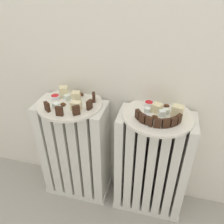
% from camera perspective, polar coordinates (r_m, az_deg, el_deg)
% --- Properties ---
extents(radiator_left, '(0.35, 0.17, 0.58)m').
position_cam_1_polar(radiator_left, '(1.23, -9.24, -9.93)').
color(radiator_left, silver).
rests_on(radiator_left, ground_plane).
extents(radiator_right, '(0.35, 0.17, 0.58)m').
position_cam_1_polar(radiator_right, '(1.16, 9.93, -13.28)').
color(radiator_right, silver).
rests_on(radiator_right, ground_plane).
extents(plate_left, '(0.30, 0.30, 0.01)m').
position_cam_1_polar(plate_left, '(1.05, -10.64, 2.11)').
color(plate_left, silver).
rests_on(plate_left, radiator_left).
extents(plate_right, '(0.30, 0.30, 0.01)m').
position_cam_1_polar(plate_right, '(0.97, 11.57, -0.90)').
color(plate_right, silver).
rests_on(plate_right, radiator_right).
extents(dark_cake_slice_left_0, '(0.03, 0.03, 0.04)m').
position_cam_1_polar(dark_cake_slice_left_0, '(1.00, -16.20, 1.29)').
color(dark_cake_slice_left_0, '#382114').
rests_on(dark_cake_slice_left_0, plate_left).
extents(dark_cake_slice_left_1, '(0.03, 0.01, 0.04)m').
position_cam_1_polar(dark_cake_slice_left_1, '(0.96, -13.28, 0.19)').
color(dark_cake_slice_left_1, '#382114').
rests_on(dark_cake_slice_left_1, plate_left).
extents(dark_cake_slice_left_2, '(0.03, 0.03, 0.04)m').
position_cam_1_polar(dark_cake_slice_left_2, '(0.95, -9.12, 0.41)').
color(dark_cake_slice_left_2, '#382114').
rests_on(dark_cake_slice_left_2, plate_left).
extents(dark_cake_slice_left_3, '(0.02, 0.03, 0.04)m').
position_cam_1_polar(dark_cake_slice_left_3, '(0.98, -5.76, 1.85)').
color(dark_cake_slice_left_3, '#382114').
rests_on(dark_cake_slice_left_3, plate_left).
extents(dark_cake_slice_left_4, '(0.02, 0.03, 0.04)m').
position_cam_1_polar(dark_cake_slice_left_4, '(1.04, -4.66, 3.78)').
color(dark_cake_slice_left_4, '#382114').
rests_on(dark_cake_slice_left_4, plate_left).
extents(marble_cake_slice_left_0, '(0.05, 0.05, 0.05)m').
position_cam_1_polar(marble_cake_slice_left_0, '(1.10, -12.16, 5.05)').
color(marble_cake_slice_left_0, beige).
rests_on(marble_cake_slice_left_0, plate_left).
extents(marble_cake_slice_left_1, '(0.04, 0.03, 0.04)m').
position_cam_1_polar(marble_cake_slice_left_1, '(0.98, -9.11, 1.54)').
color(marble_cake_slice_left_1, beige).
rests_on(marble_cake_slice_left_1, plate_left).
extents(marble_cake_slice_left_2, '(0.04, 0.04, 0.05)m').
position_cam_1_polar(marble_cake_slice_left_2, '(1.05, -9.15, 3.87)').
color(marble_cake_slice_left_2, beige).
rests_on(marble_cake_slice_left_2, plate_left).
extents(turkish_delight_left_0, '(0.02, 0.02, 0.02)m').
position_cam_1_polar(turkish_delight_left_0, '(1.03, -10.12, 2.50)').
color(turkish_delight_left_0, white).
rests_on(turkish_delight_left_0, plate_left).
extents(turkish_delight_left_1, '(0.03, 0.03, 0.02)m').
position_cam_1_polar(turkish_delight_left_1, '(1.07, -11.39, 3.65)').
color(turkish_delight_left_1, white).
rests_on(turkish_delight_left_1, plate_left).
extents(turkish_delight_left_2, '(0.02, 0.02, 0.02)m').
position_cam_1_polar(turkish_delight_left_2, '(1.09, -9.43, 4.36)').
color(turkish_delight_left_2, white).
rests_on(turkish_delight_left_2, plate_left).
extents(turkish_delight_left_3, '(0.03, 0.03, 0.03)m').
position_cam_1_polar(turkish_delight_left_3, '(1.02, -14.01, 1.58)').
color(turkish_delight_left_3, white).
rests_on(turkish_delight_left_3, plate_left).
extents(medjool_date_left_0, '(0.03, 0.03, 0.02)m').
position_cam_1_polar(medjool_date_left_0, '(1.10, -7.83, 4.49)').
color(medjool_date_left_0, '#4C2814').
rests_on(medjool_date_left_0, plate_left).
extents(medjool_date_left_1, '(0.03, 0.02, 0.02)m').
position_cam_1_polar(medjool_date_left_1, '(1.03, -12.33, 1.93)').
color(medjool_date_left_1, '#4C2814').
rests_on(medjool_date_left_1, plate_left).
extents(medjool_date_left_2, '(0.02, 0.03, 0.02)m').
position_cam_1_polar(medjool_date_left_2, '(1.12, -8.80, 4.96)').
color(medjool_date_left_2, '#4C2814').
rests_on(medjool_date_left_2, plate_left).
extents(jam_bowl_left, '(0.04, 0.04, 0.02)m').
position_cam_1_polar(jam_bowl_left, '(1.09, -14.29, 3.73)').
color(jam_bowl_left, white).
rests_on(jam_bowl_left, plate_left).
extents(dark_cake_slice_right_0, '(0.03, 0.03, 0.04)m').
position_cam_1_polar(dark_cake_slice_right_0, '(0.92, 6.65, -0.63)').
color(dark_cake_slice_right_0, '#382114').
rests_on(dark_cake_slice_right_0, plate_right).
extents(dark_cake_slice_right_1, '(0.03, 0.03, 0.04)m').
position_cam_1_polar(dark_cake_slice_right_1, '(0.90, 7.79, -1.61)').
color(dark_cake_slice_right_1, '#382114').
rests_on(dark_cake_slice_right_1, plate_right).
extents(dark_cake_slice_right_2, '(0.03, 0.02, 0.04)m').
position_cam_1_polar(dark_cake_slice_right_2, '(0.88, 9.49, -2.38)').
color(dark_cake_slice_right_2, '#382114').
rests_on(dark_cake_slice_right_2, plate_right).
extents(dark_cake_slice_right_3, '(0.03, 0.02, 0.04)m').
position_cam_1_polar(dark_cake_slice_right_3, '(0.88, 11.51, -2.81)').
color(dark_cake_slice_right_3, '#382114').
rests_on(dark_cake_slice_right_3, plate_right).
extents(dark_cake_slice_right_4, '(0.03, 0.03, 0.04)m').
position_cam_1_polar(dark_cake_slice_right_4, '(0.89, 13.55, -2.83)').
color(dark_cake_slice_right_4, '#382114').
rests_on(dark_cake_slice_right_4, plate_right).
extents(dark_cake_slice_right_5, '(0.03, 0.03, 0.04)m').
position_cam_1_polar(dark_cake_slice_right_5, '(0.90, 15.32, -2.45)').
color(dark_cake_slice_right_5, '#382114').
rests_on(dark_cake_slice_right_5, plate_right).
extents(dark_cake_slice_right_6, '(0.03, 0.03, 0.04)m').
position_cam_1_polar(dark_cake_slice_right_6, '(0.92, 16.58, -1.75)').
color(dark_cake_slice_right_6, '#382114').
rests_on(dark_cake_slice_right_6, plate_right).
extents(marble_cake_slice_right_0, '(0.05, 0.04, 0.05)m').
position_cam_1_polar(marble_cake_slice_right_0, '(0.96, 16.32, 0.19)').
color(marble_cake_slice_right_0, beige).
rests_on(marble_cake_slice_right_0, plate_right).
extents(marble_cake_slice_right_1, '(0.05, 0.05, 0.04)m').
position_cam_1_polar(marble_cake_slice_right_1, '(0.98, 11.41, 1.04)').
color(marble_cake_slice_right_1, beige).
rests_on(marble_cake_slice_right_1, plate_right).
extents(turkish_delight_right_0, '(0.02, 0.02, 0.02)m').
position_cam_1_polar(turkish_delight_right_0, '(0.97, 9.03, 0.45)').
color(turkish_delight_right_0, white).
rests_on(turkish_delight_right_0, plate_right).
extents(turkish_delight_right_1, '(0.03, 0.03, 0.03)m').
position_cam_1_polar(turkish_delight_right_1, '(0.96, 12.61, -0.31)').
color(turkish_delight_right_1, white).
rests_on(turkish_delight_right_1, plate_right).
extents(turkish_delight_right_2, '(0.03, 0.03, 0.02)m').
position_cam_1_polar(turkish_delight_right_2, '(0.98, 13.60, 0.19)').
color(turkish_delight_right_2, white).
rests_on(turkish_delight_right_2, plate_right).
extents(medjool_date_right_0, '(0.03, 0.02, 0.02)m').
position_cam_1_polar(medjool_date_right_0, '(1.02, 13.72, 1.56)').
color(medjool_date_right_0, '#4C2814').
rests_on(medjool_date_right_0, plate_right).
extents(medjool_date_right_1, '(0.03, 0.02, 0.02)m').
position_cam_1_polar(medjool_date_right_1, '(0.94, 10.88, -1.21)').
color(medjool_date_right_1, '#4C2814').
rests_on(medjool_date_right_1, plate_right).
extents(jam_bowl_right, '(0.04, 0.04, 0.02)m').
position_cam_1_polar(jam_bowl_right, '(1.02, 9.35, 2.12)').
color(jam_bowl_right, white).
rests_on(jam_bowl_right, plate_right).
extents(fork, '(0.03, 0.10, 0.00)m').
position_cam_1_polar(fork, '(0.93, 8.88, -1.75)').
color(fork, silver).
rests_on(fork, plate_right).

